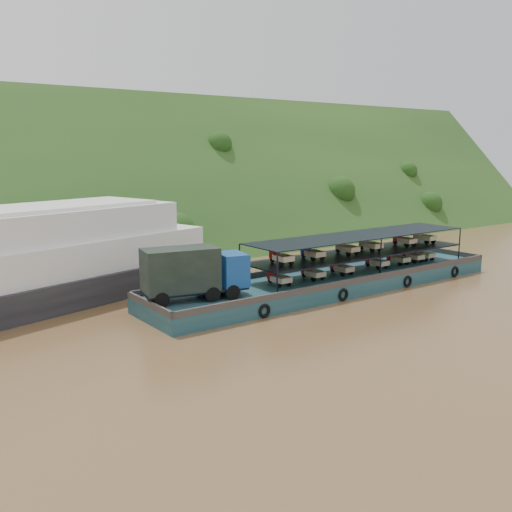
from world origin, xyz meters
TOP-DOWN VIEW (x-y plane):
  - ground at (0.00, 0.00)m, footprint 160.00×160.00m
  - hillside at (0.00, 36.00)m, footprint 140.00×39.60m
  - cargo_barge at (2.15, 0.06)m, footprint 35.08×7.18m
  - passenger_ferry at (-19.57, 10.30)m, footprint 39.43×19.29m

SIDE VIEW (x-z plane):
  - ground at x=0.00m, z-range 0.00..0.00m
  - hillside at x=0.00m, z-range -19.80..19.80m
  - cargo_barge at x=2.15m, z-range -1.27..3.85m
  - passenger_ferry at x=-19.57m, z-range -0.52..7.23m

